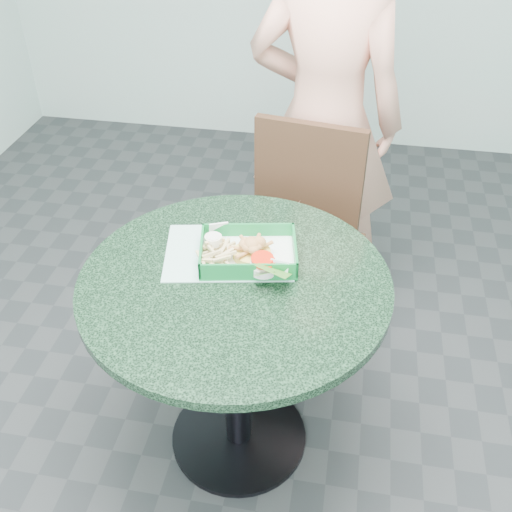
% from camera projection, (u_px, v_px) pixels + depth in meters
% --- Properties ---
extents(floor, '(4.00, 5.00, 0.02)m').
position_uv_depth(floor, '(239.00, 437.00, 2.23)').
color(floor, '#303335').
rests_on(floor, ground).
extents(cafe_table, '(0.93, 0.93, 0.75)m').
position_uv_depth(cafe_table, '(236.00, 325.00, 1.87)').
color(cafe_table, black).
rests_on(cafe_table, floor).
extents(dining_chair, '(0.44, 0.44, 0.93)m').
position_uv_depth(dining_chair, '(303.00, 227.00, 2.38)').
color(dining_chair, '#3E1E10').
rests_on(dining_chair, floor).
extents(diner_person, '(0.77, 0.56, 1.97)m').
position_uv_depth(diner_person, '(327.00, 92.00, 2.31)').
color(diner_person, '#E09A82').
rests_on(diner_person, floor).
extents(placemat, '(0.44, 0.36, 0.00)m').
position_uv_depth(placemat, '(229.00, 257.00, 1.87)').
color(placemat, '#97CFC5').
rests_on(placemat, cafe_table).
extents(food_basket, '(0.29, 0.21, 0.06)m').
position_uv_depth(food_basket, '(248.00, 260.00, 1.83)').
color(food_basket, '#0E7732').
rests_on(food_basket, placemat).
extents(crab_sandwich, '(0.11, 0.11, 0.07)m').
position_uv_depth(crab_sandwich, '(251.00, 253.00, 1.80)').
color(crab_sandwich, gold).
rests_on(crab_sandwich, food_basket).
extents(fries_pile, '(0.11, 0.12, 0.04)m').
position_uv_depth(fries_pile, '(216.00, 253.00, 1.82)').
color(fries_pile, '#D3BC7C').
rests_on(fries_pile, food_basket).
extents(sauce_ramekin, '(0.05, 0.05, 0.03)m').
position_uv_depth(sauce_ramekin, '(217.00, 241.00, 1.85)').
color(sauce_ramekin, white).
rests_on(sauce_ramekin, food_basket).
extents(garnish_cup, '(0.12, 0.12, 0.05)m').
position_uv_depth(garnish_cup, '(260.00, 273.00, 1.74)').
color(garnish_cup, white).
rests_on(garnish_cup, food_basket).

